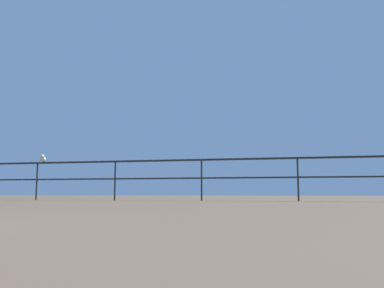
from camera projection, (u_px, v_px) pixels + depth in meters
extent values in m
cube|color=black|center=(157.00, 161.00, 10.91)|extent=(22.15, 0.05, 0.05)
cube|color=black|center=(157.00, 178.00, 10.86)|extent=(22.15, 0.04, 0.04)
cylinder|color=black|center=(37.00, 181.00, 11.70)|extent=(0.04, 0.04, 1.07)
cylinder|color=black|center=(115.00, 181.00, 11.13)|extent=(0.04, 0.04, 1.07)
cylinder|color=black|center=(202.00, 180.00, 10.57)|extent=(0.04, 0.04, 1.07)
cylinder|color=black|center=(298.00, 179.00, 10.00)|extent=(0.04, 0.04, 1.07)
ellipsoid|color=silver|center=(43.00, 159.00, 11.73)|extent=(0.26, 0.32, 0.15)
ellipsoid|color=gray|center=(43.00, 159.00, 11.74)|extent=(0.21, 0.28, 0.05)
sphere|color=silver|center=(42.00, 157.00, 11.62)|extent=(0.13, 0.13, 0.13)
cone|color=gold|center=(42.00, 156.00, 11.54)|extent=(0.07, 0.07, 0.05)
cube|color=gray|center=(44.00, 160.00, 11.89)|extent=(0.10, 0.12, 0.02)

